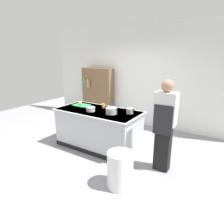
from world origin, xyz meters
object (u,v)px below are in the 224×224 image
(onion, at_px, (80,103))
(mixing_bowl, at_px, (91,109))
(juice_cup, at_px, (103,106))
(bookshelf, at_px, (98,94))
(sauce_pan, at_px, (130,111))
(stock_pot, at_px, (111,111))
(trash_bin, at_px, (120,170))
(person_chef, at_px, (164,124))

(onion, bearing_deg, mixing_bowl, -25.85)
(juice_cup, bearing_deg, bookshelf, 130.39)
(sauce_pan, relative_size, mixing_bowl, 1.08)
(juice_cup, bearing_deg, stock_pot, -36.48)
(sauce_pan, bearing_deg, trash_bin, -68.75)
(onion, bearing_deg, person_chef, -6.25)
(person_chef, bearing_deg, juice_cup, 90.16)
(trash_bin, bearing_deg, onion, 148.20)
(stock_pot, distance_m, mixing_bowl, 0.51)
(bookshelf, bearing_deg, juice_cup, -49.61)
(onion, height_order, juice_cup, onion)
(trash_bin, bearing_deg, juice_cup, 133.78)
(onion, relative_size, sauce_pan, 0.43)
(onion, distance_m, mixing_bowl, 0.60)
(person_chef, distance_m, bookshelf, 3.52)
(trash_bin, bearing_deg, sauce_pan, 111.25)
(bookshelf, bearing_deg, sauce_pan, -38.39)
(stock_pot, distance_m, person_chef, 1.19)
(stock_pot, relative_size, mixing_bowl, 1.54)
(juice_cup, distance_m, person_chef, 1.66)
(sauce_pan, height_order, juice_cup, sauce_pan)
(trash_bin, bearing_deg, mixing_bowl, 145.90)
(onion, xyz_separation_m, sauce_pan, (1.37, 0.04, -0.01))
(juice_cup, bearing_deg, mixing_bowl, -100.18)
(sauce_pan, bearing_deg, stock_pot, -145.34)
(stock_pot, bearing_deg, bookshelf, 133.10)
(onion, bearing_deg, sauce_pan, 1.80)
(onion, bearing_deg, trash_bin, -31.80)
(juice_cup, height_order, person_chef, person_chef)
(onion, distance_m, juice_cup, 0.62)
(onion, relative_size, bookshelf, 0.05)
(juice_cup, distance_m, bookshelf, 2.04)
(stock_pot, distance_m, bookshelf, 2.57)
(person_chef, height_order, bookshelf, person_chef)
(juice_cup, height_order, bookshelf, bookshelf)
(onion, distance_m, trash_bin, 2.24)
(juice_cup, distance_m, trash_bin, 1.86)
(stock_pot, bearing_deg, trash_bin, -50.43)
(trash_bin, relative_size, person_chef, 0.36)
(onion, relative_size, person_chef, 0.05)
(sauce_pan, xyz_separation_m, bookshelf, (-2.08, 1.65, -0.11))
(onion, xyz_separation_m, mixing_bowl, (0.54, -0.26, -0.02))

